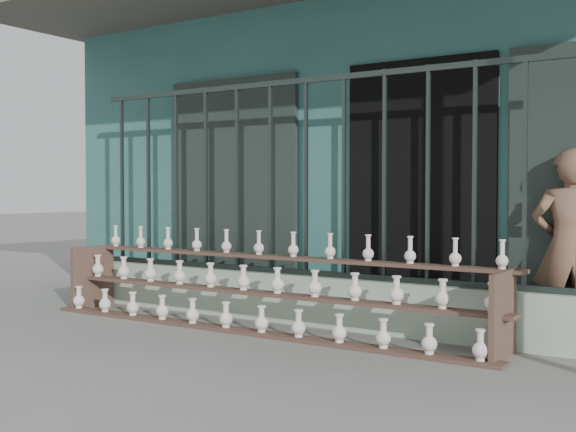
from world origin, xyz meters
The scene contains 6 objects.
ground centered at (0.00, 0.00, 0.00)m, with size 60.00×60.00×0.00m, color slate.
workshop_building centered at (0.00, 4.23, 1.62)m, with size 7.40×6.60×3.21m.
parapet_wall centered at (0.00, 1.30, 0.23)m, with size 5.00×0.20×0.45m, color #A8C2A7.
security_fence centered at (0.00, 1.30, 1.35)m, with size 5.00×0.04×1.80m.
shelf_rack centered at (-0.23, 0.89, 0.36)m, with size 4.50×0.68×0.85m.
elderly_woman centered at (2.21, 1.65, 0.78)m, with size 0.57×0.37×1.55m, color brown.
Camera 1 is at (3.45, -4.28, 1.22)m, focal length 45.00 mm.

